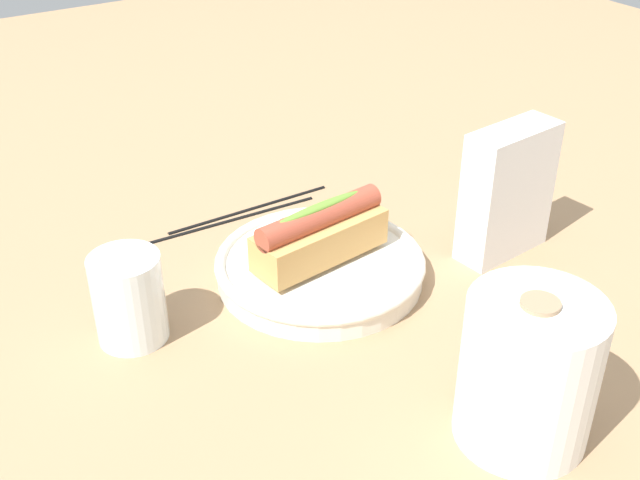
{
  "coord_description": "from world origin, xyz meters",
  "views": [
    {
      "loc": [
        0.38,
        0.61,
        0.48
      ],
      "look_at": [
        -0.01,
        0.02,
        0.05
      ],
      "focal_mm": 44.6,
      "sensor_mm": 36.0,
      "label": 1
    }
  ],
  "objects_px": {
    "hotdog_front": "(320,234)",
    "napkin_box": "(507,192)",
    "serving_bowl": "(320,267)",
    "chopstick_far": "(250,208)",
    "paper_towel_roll": "(528,372)",
    "chopstick_near": "(233,219)",
    "water_glass": "(130,302)"
  },
  "relations": [
    {
      "from": "hotdog_front",
      "to": "water_glass",
      "type": "bearing_deg",
      "value": -3.96
    },
    {
      "from": "serving_bowl",
      "to": "chopstick_near",
      "type": "xyz_separation_m",
      "value": [
        0.02,
        -0.16,
        -0.01
      ]
    },
    {
      "from": "water_glass",
      "to": "chopstick_far",
      "type": "distance_m",
      "value": 0.27
    },
    {
      "from": "hotdog_front",
      "to": "napkin_box",
      "type": "height_order",
      "value": "napkin_box"
    },
    {
      "from": "serving_bowl",
      "to": "hotdog_front",
      "type": "height_order",
      "value": "hotdog_front"
    },
    {
      "from": "hotdog_front",
      "to": "paper_towel_roll",
      "type": "xyz_separation_m",
      "value": [
        -0.02,
        0.28,
        0.01
      ]
    },
    {
      "from": "serving_bowl",
      "to": "chopstick_far",
      "type": "xyz_separation_m",
      "value": [
        -0.01,
        -0.18,
        -0.01
      ]
    },
    {
      "from": "napkin_box",
      "to": "chopstick_near",
      "type": "bearing_deg",
      "value": -50.51
    },
    {
      "from": "hotdog_front",
      "to": "napkin_box",
      "type": "distance_m",
      "value": 0.21
    },
    {
      "from": "serving_bowl",
      "to": "paper_towel_roll",
      "type": "xyz_separation_m",
      "value": [
        -0.02,
        0.28,
        0.05
      ]
    },
    {
      "from": "water_glass",
      "to": "napkin_box",
      "type": "relative_size",
      "value": 0.6
    },
    {
      "from": "chopstick_near",
      "to": "serving_bowl",
      "type": "bearing_deg",
      "value": 99.35
    },
    {
      "from": "water_glass",
      "to": "paper_towel_roll",
      "type": "height_order",
      "value": "paper_towel_roll"
    },
    {
      "from": "napkin_box",
      "to": "chopstick_far",
      "type": "distance_m",
      "value": 0.32
    },
    {
      "from": "hotdog_front",
      "to": "water_glass",
      "type": "relative_size",
      "value": 1.72
    },
    {
      "from": "hotdog_front",
      "to": "chopstick_near",
      "type": "height_order",
      "value": "hotdog_front"
    },
    {
      "from": "napkin_box",
      "to": "chopstick_far",
      "type": "height_order",
      "value": "napkin_box"
    },
    {
      "from": "paper_towel_roll",
      "to": "napkin_box",
      "type": "bearing_deg",
      "value": -130.84
    },
    {
      "from": "serving_bowl",
      "to": "water_glass",
      "type": "distance_m",
      "value": 0.21
    },
    {
      "from": "chopstick_far",
      "to": "napkin_box",
      "type": "bearing_deg",
      "value": 129.5
    },
    {
      "from": "water_glass",
      "to": "chopstick_near",
      "type": "distance_m",
      "value": 0.24
    },
    {
      "from": "hotdog_front",
      "to": "chopstick_near",
      "type": "relative_size",
      "value": 0.7
    },
    {
      "from": "hotdog_front",
      "to": "napkin_box",
      "type": "xyz_separation_m",
      "value": [
        -0.21,
        0.06,
        0.02
      ]
    },
    {
      "from": "water_glass",
      "to": "chopstick_near",
      "type": "height_order",
      "value": "water_glass"
    },
    {
      "from": "napkin_box",
      "to": "chopstick_near",
      "type": "xyz_separation_m",
      "value": [
        0.23,
        -0.23,
        -0.07
      ]
    },
    {
      "from": "water_glass",
      "to": "napkin_box",
      "type": "distance_m",
      "value": 0.42
    },
    {
      "from": "serving_bowl",
      "to": "napkin_box",
      "type": "distance_m",
      "value": 0.22
    },
    {
      "from": "chopstick_far",
      "to": "paper_towel_roll",
      "type": "bearing_deg",
      "value": 90.78
    },
    {
      "from": "serving_bowl",
      "to": "napkin_box",
      "type": "height_order",
      "value": "napkin_box"
    },
    {
      "from": "chopstick_near",
      "to": "chopstick_far",
      "type": "relative_size",
      "value": 1.0
    },
    {
      "from": "chopstick_near",
      "to": "napkin_box",
      "type": "bearing_deg",
      "value": 137.33
    },
    {
      "from": "serving_bowl",
      "to": "water_glass",
      "type": "height_order",
      "value": "water_glass"
    }
  ]
}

